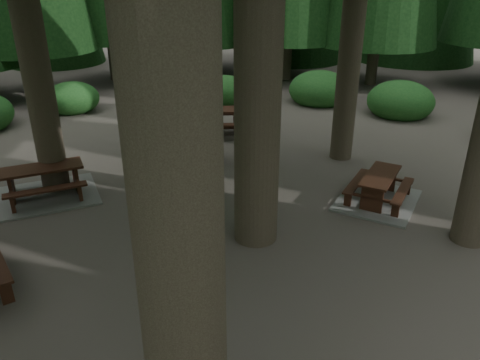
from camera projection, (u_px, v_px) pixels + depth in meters
ground at (230, 255)px, 8.74m from camera, size 80.00×80.00×0.00m
picnic_table_a at (378, 193)px, 10.66m from camera, size 2.47×2.28×0.67m
picnic_table_c at (45, 187)px, 10.86m from camera, size 2.64×2.36×0.76m
picnic_table_d at (212, 117)px, 14.96m from camera, size 2.40×2.32×0.81m
shrub_ring at (235, 210)px, 9.51m from camera, size 23.86×24.64×1.49m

